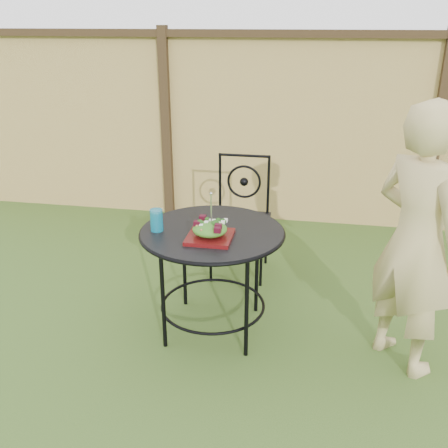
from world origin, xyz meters
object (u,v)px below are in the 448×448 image
diner (416,242)px  salad_plate (210,237)px  patio_table (212,250)px  patio_chair (241,213)px

diner → salad_plate: 1.19m
patio_table → salad_plate: salad_plate is taller
patio_chair → diner: diner is taller
patio_table → patio_chair: bearing=86.5°
patio_table → diner: 1.22m
patio_table → patio_chair: patio_chair is taller
patio_table → salad_plate: (0.01, -0.13, 0.15)m
salad_plate → diner: bearing=0.4°
patio_chair → patio_table: bearing=-93.5°
salad_plate → patio_table: bearing=95.5°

